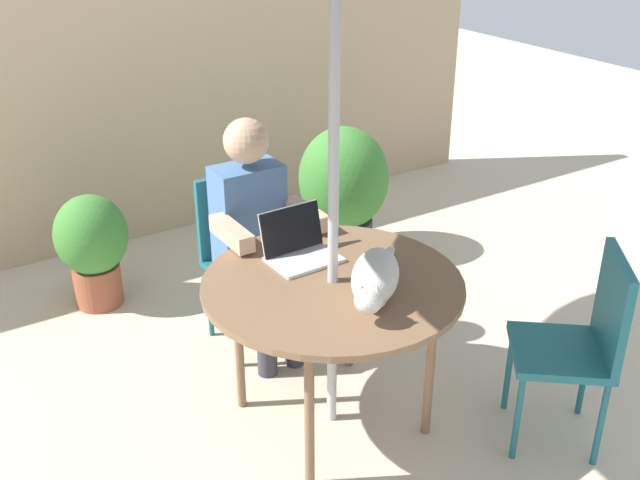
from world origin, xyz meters
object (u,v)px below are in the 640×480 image
at_px(chair_occupied, 243,246).
at_px(cat, 375,280).
at_px(laptop, 298,244).
at_px(potted_plant_near_fence, 92,244).
at_px(chair_empty, 583,335).
at_px(patio_table, 333,292).
at_px(person_seated, 256,228).
at_px(potted_plant_by_chair, 343,187).

height_order(chair_occupied, cat, same).
height_order(laptop, potted_plant_near_fence, laptop).
height_order(chair_empty, cat, same).
xyz_separation_m(patio_table, laptop, (-0.01, 0.27, 0.12)).
bearing_deg(potted_plant_near_fence, patio_table, -70.17).
distance_m(chair_occupied, chair_empty, 1.73).
bearing_deg(chair_empty, person_seated, 121.28).
relative_size(chair_occupied, chair_empty, 1.00).
bearing_deg(laptop, potted_plant_near_fence, 113.04).
height_order(chair_empty, potted_plant_by_chair, chair_empty).
relative_size(cat, potted_plant_near_fence, 0.74).
bearing_deg(person_seated, chair_empty, -58.72).
height_order(chair_occupied, chair_empty, same).
height_order(chair_occupied, person_seated, person_seated).
bearing_deg(cat, potted_plant_near_fence, 109.58).
distance_m(cat, potted_plant_by_chair, 1.87).
height_order(patio_table, potted_plant_by_chair, potted_plant_by_chair).
bearing_deg(potted_plant_near_fence, laptop, -66.96).
bearing_deg(laptop, chair_empty, -48.13).
relative_size(potted_plant_near_fence, potted_plant_by_chair, 0.78).
relative_size(patio_table, potted_plant_near_fence, 1.65).
distance_m(person_seated, cat, 0.91).
xyz_separation_m(person_seated, laptop, (-0.01, -0.42, 0.09)).
relative_size(patio_table, potted_plant_by_chair, 1.30).
bearing_deg(potted_plant_by_chair, chair_empty, -94.58).
height_order(cat, potted_plant_near_fence, cat).
relative_size(chair_empty, person_seated, 0.73).
xyz_separation_m(chair_occupied, laptop, (-0.01, -0.58, 0.26)).
bearing_deg(person_seated, laptop, -91.48).
bearing_deg(cat, person_seated, 94.17).
relative_size(laptop, cat, 0.62).
bearing_deg(potted_plant_by_chair, potted_plant_near_fence, 172.09).
bearing_deg(chair_occupied, laptop, -91.08).
xyz_separation_m(chair_empty, laptop, (-0.84, 0.93, 0.26)).
relative_size(patio_table, chair_occupied, 1.24).
distance_m(chair_occupied, potted_plant_by_chair, 1.12).
xyz_separation_m(patio_table, chair_empty, (0.82, -0.66, -0.14)).
bearing_deg(cat, potted_plant_by_chair, 59.86).
relative_size(chair_occupied, laptop, 2.94).
distance_m(person_seated, potted_plant_near_fence, 1.12).
bearing_deg(chair_empty, chair_occupied, 118.55).
relative_size(laptop, potted_plant_by_chair, 0.36).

